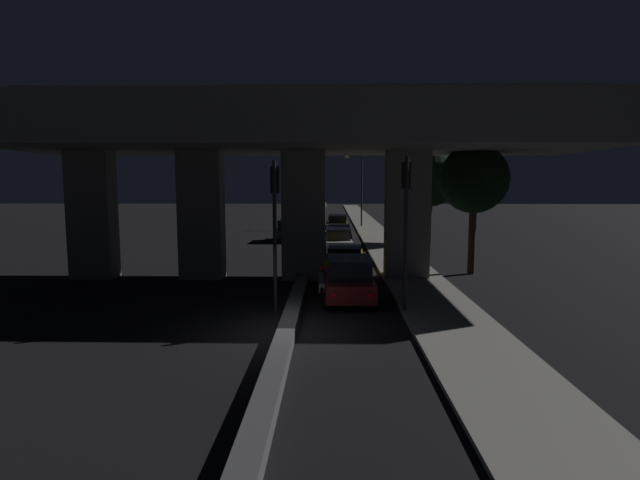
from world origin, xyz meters
TOP-DOWN VIEW (x-y plane):
  - ground_plane at (0.00, 0.00)m, footprint 200.00×200.00m
  - median_divider at (0.00, 35.00)m, footprint 0.54×126.00m
  - sidewalk_right at (5.37, 28.00)m, footprint 2.96×126.00m
  - elevated_overpass at (-0.26, 9.19)m, footprint 28.26×9.17m
  - traffic_light_left_of_median at (-0.67, 2.61)m, footprint 0.30×0.49m
  - traffic_light_right_of_median at (3.99, 2.61)m, footprint 0.30×0.49m
  - street_lamp at (4.35, 38.65)m, footprint 1.98×0.32m
  - car_dark_red_lead at (2.06, 4.48)m, footprint 2.08×4.23m
  - car_taxi_yellow_second at (2.05, 10.50)m, footprint 2.23×4.65m
  - car_white_third at (1.82, 18.19)m, footprint 1.99×4.52m
  - car_black_fourth at (1.97, 24.00)m, footprint 2.16×4.30m
  - car_taxi_yellow_fifth at (1.93, 30.87)m, footprint 2.03×4.84m
  - car_dark_green_sixth at (1.82, 38.42)m, footprint 1.97×4.85m
  - car_dark_green_lead_oncoming at (-2.11, 25.54)m, footprint 1.98×4.03m
  - car_silver_second_oncoming at (-1.68, 37.55)m, footprint 1.90×4.30m
  - car_dark_red_third_oncoming at (-2.03, 47.62)m, footprint 1.99×4.80m
  - car_grey_fourth_oncoming at (-2.14, 61.53)m, footprint 1.98×4.35m
  - motorcycle_white_filtering_near at (0.98, 4.74)m, footprint 0.32×1.78m
  - pedestrian_on_sidewalk at (5.34, 10.68)m, footprint 0.35×0.35m
  - roadside_tree_kerbside_near at (8.63, 10.63)m, footprint 3.52×3.52m
  - roadside_tree_kerbside_mid at (8.99, 23.97)m, footprint 4.46×4.46m

SIDE VIEW (x-z plane):
  - ground_plane at x=0.00m, z-range 0.00..0.00m
  - sidewalk_right at x=5.37m, z-range 0.00..0.13m
  - median_divider at x=0.00m, z-range 0.00..0.39m
  - motorcycle_white_filtering_near at x=0.98m, z-range -0.10..1.29m
  - car_dark_green_sixth at x=1.82m, z-range 0.04..1.39m
  - car_black_fourth at x=1.97m, z-range 0.01..1.49m
  - car_grey_fourth_oncoming at x=-2.14m, z-range 0.01..1.49m
  - car_silver_second_oncoming at x=-1.68m, z-range 0.01..1.50m
  - car_taxi_yellow_second at x=2.05m, z-range 0.03..1.51m
  - car_dark_red_third_oncoming at x=-2.03m, z-range 0.02..1.52m
  - car_white_third at x=1.82m, z-range 0.02..1.72m
  - car_dark_red_lead at x=2.06m, z-range 0.02..1.78m
  - car_taxi_yellow_fifth at x=1.93m, z-range 0.04..1.81m
  - car_dark_green_lead_oncoming at x=-2.11m, z-range 0.07..1.80m
  - pedestrian_on_sidewalk at x=5.34m, z-range 0.14..1.97m
  - traffic_light_left_of_median at x=-0.67m, z-range 0.98..6.47m
  - traffic_light_right_of_median at x=3.99m, z-range 1.01..6.65m
  - street_lamp at x=4.35m, z-range 0.70..8.45m
  - roadside_tree_kerbside_near at x=8.63m, z-range 1.54..8.23m
  - roadside_tree_kerbside_mid at x=8.99m, z-range 1.41..8.76m
  - elevated_overpass at x=-0.26m, z-range 2.29..11.64m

